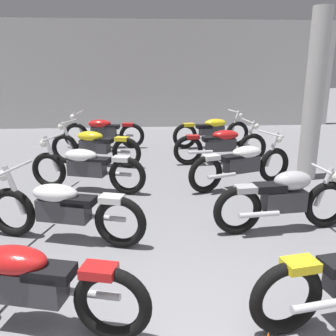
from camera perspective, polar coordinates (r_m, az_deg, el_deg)
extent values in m
cube|color=#BCBAB7|center=(13.28, -2.60, 14.06)|extent=(12.85, 0.24, 3.60)
cylinder|color=#BCBAB7|center=(7.68, 21.44, 10.11)|extent=(0.36, 0.36, 3.20)
torus|color=black|center=(3.27, -8.50, -19.92)|extent=(0.68, 0.28, 0.67)
cube|color=#38383D|center=(3.50, -20.76, -16.26)|extent=(0.70, 0.40, 0.28)
ellipsoid|color=red|center=(3.44, -22.59, -12.81)|extent=(0.66, 0.46, 0.22)
cube|color=black|center=(3.33, -17.65, -14.91)|extent=(0.45, 0.34, 0.10)
cube|color=red|center=(3.14, -10.52, -15.17)|extent=(0.32, 0.27, 0.08)
cylinder|color=silver|center=(3.46, -11.89, -18.29)|extent=(0.55, 0.21, 0.07)
torus|color=black|center=(5.34, -22.77, -6.26)|extent=(0.67, 0.30, 0.67)
torus|color=black|center=(4.68, -7.30, -8.23)|extent=(0.67, 0.30, 0.67)
cylinder|color=silver|center=(5.19, -22.41, -3.19)|extent=(0.28, 0.15, 0.66)
cube|color=#38383D|center=(4.93, -15.66, -6.17)|extent=(0.70, 0.42, 0.28)
ellipsoid|color=white|center=(4.90, -16.89, -3.66)|extent=(0.67, 0.48, 0.22)
cube|color=black|center=(4.78, -13.43, -4.89)|extent=(0.45, 0.34, 0.10)
cube|color=white|center=(4.60, -8.61, -4.68)|extent=(0.33, 0.27, 0.08)
cylinder|color=silver|center=(5.07, -22.22, 0.06)|extent=(0.23, 0.66, 0.04)
sphere|color=white|center=(5.22, -23.90, -1.08)|extent=(0.14, 0.14, 0.14)
cylinder|color=silver|center=(4.88, -9.59, -7.52)|extent=(0.55, 0.22, 0.07)
torus|color=black|center=(7.11, -17.73, -0.35)|extent=(0.67, 0.31, 0.67)
torus|color=black|center=(6.49, -6.23, -1.20)|extent=(0.67, 0.31, 0.67)
cylinder|color=silver|center=(7.00, -17.38, 2.04)|extent=(0.28, 0.15, 0.66)
cube|color=#38383D|center=(6.74, -12.30, 0.05)|extent=(0.70, 0.43, 0.28)
ellipsoid|color=white|center=(6.73, -13.18, 1.91)|extent=(0.67, 0.49, 0.22)
cube|color=black|center=(6.62, -10.64, 1.10)|extent=(0.45, 0.35, 0.10)
cube|color=white|center=(6.44, -7.15, 1.41)|extent=(0.33, 0.27, 0.08)
cylinder|color=silver|center=(6.90, -17.16, 4.52)|extent=(0.24, 0.66, 0.04)
sphere|color=white|center=(7.03, -18.50, 3.60)|extent=(0.14, 0.14, 0.14)
cylinder|color=silver|center=(6.70, -7.89, -0.90)|extent=(0.55, 0.23, 0.07)
torus|color=black|center=(8.81, -15.47, 2.89)|extent=(0.67, 0.33, 0.67)
torus|color=black|center=(8.15, -6.36, 2.35)|extent=(0.67, 0.33, 0.67)
cylinder|color=silver|center=(8.70, -15.17, 4.85)|extent=(0.28, 0.16, 0.66)
cube|color=#38383D|center=(8.43, -11.13, 3.30)|extent=(0.70, 0.45, 0.28)
ellipsoid|color=yellow|center=(8.43, -11.82, 4.79)|extent=(0.67, 0.51, 0.22)
cube|color=black|center=(8.30, -9.82, 4.17)|extent=(0.46, 0.36, 0.10)
cube|color=yellow|center=(8.12, -7.08, 4.44)|extent=(0.33, 0.28, 0.08)
cylinder|color=silver|center=(8.62, -14.97, 6.86)|extent=(0.27, 0.65, 0.04)
sphere|color=white|center=(8.74, -16.05, 6.10)|extent=(0.14, 0.14, 0.14)
cylinder|color=silver|center=(8.36, -7.62, 2.52)|extent=(0.54, 0.25, 0.07)
torus|color=black|center=(10.31, -13.87, 4.86)|extent=(0.68, 0.18, 0.67)
torus|color=black|center=(10.02, -5.54, 4.94)|extent=(0.68, 0.18, 0.67)
cylinder|color=silver|center=(10.24, -13.55, 6.57)|extent=(0.28, 0.10, 0.66)
cube|color=#38383D|center=(10.12, -9.80, 5.47)|extent=(0.68, 0.31, 0.28)
ellipsoid|color=red|center=(10.11, -10.41, 6.69)|extent=(0.63, 0.38, 0.22)
cube|color=black|center=(10.06, -8.60, 6.26)|extent=(0.42, 0.28, 0.10)
cube|color=red|center=(9.98, -6.16, 6.63)|extent=(0.30, 0.23, 0.08)
cylinder|color=silver|center=(10.18, -13.34, 8.30)|extent=(0.11, 0.68, 0.04)
sphere|color=white|center=(10.25, -14.39, 7.60)|extent=(0.14, 0.14, 0.14)
cylinder|color=silver|center=(10.18, -6.85, 4.96)|extent=(0.55, 0.13, 0.07)
torus|color=black|center=(3.45, 17.64, -18.43)|extent=(0.68, 0.22, 0.67)
cube|color=yellow|center=(3.35, 19.59, -13.77)|extent=(0.31, 0.24, 0.08)
cylinder|color=silver|center=(3.50, 22.46, -18.80)|extent=(0.55, 0.16, 0.07)
torus|color=black|center=(5.64, 23.13, -5.14)|extent=(0.68, 0.17, 0.67)
torus|color=black|center=(5.07, 10.58, -6.41)|extent=(0.68, 0.17, 0.67)
cylinder|color=silver|center=(5.51, 22.73, -2.69)|extent=(0.25, 0.09, 0.56)
cube|color=#38383D|center=(5.29, 17.29, -4.77)|extent=(0.59, 0.29, 0.28)
ellipsoid|color=#B7B7BC|center=(5.24, 18.52, -1.81)|extent=(0.54, 0.33, 0.26)
cube|color=black|center=(5.13, 15.28, -2.88)|extent=(0.42, 0.28, 0.10)
cube|color=#B7B7BC|center=(5.00, 11.84, -3.13)|extent=(0.30, 0.22, 0.08)
cylinder|color=silver|center=(5.41, 22.48, -0.13)|extent=(0.08, 0.48, 0.04)
sphere|color=white|center=(5.55, 24.10, -1.22)|extent=(0.14, 0.14, 0.14)
cylinder|color=silver|center=(5.06, 13.76, -6.92)|extent=(0.55, 0.12, 0.07)
torus|color=black|center=(7.41, 15.91, 0.43)|extent=(0.67, 0.33, 0.67)
torus|color=black|center=(6.57, 5.77, -0.98)|extent=(0.67, 0.33, 0.67)
cylinder|color=silver|center=(7.28, 15.61, 2.71)|extent=(0.28, 0.16, 0.66)
cube|color=#38383D|center=(6.93, 11.19, 0.56)|extent=(0.70, 0.45, 0.28)
ellipsoid|color=white|center=(6.94, 11.96, 2.40)|extent=(0.67, 0.50, 0.22)
cube|color=black|center=(6.77, 9.73, 1.50)|extent=(0.46, 0.36, 0.10)
cube|color=white|center=(6.54, 6.60, 1.64)|extent=(0.33, 0.28, 0.08)
cylinder|color=silver|center=(7.18, 15.42, 5.08)|extent=(0.26, 0.65, 0.04)
sphere|color=white|center=(7.33, 16.57, 4.25)|extent=(0.14, 0.14, 0.14)
cylinder|color=silver|center=(6.59, 8.21, -1.19)|extent=(0.54, 0.25, 0.07)
torus|color=black|center=(8.77, 12.74, 3.03)|extent=(0.68, 0.16, 0.67)
torus|color=black|center=(8.34, 3.10, 2.73)|extent=(0.68, 0.16, 0.67)
cylinder|color=silver|center=(8.68, 12.37, 5.01)|extent=(0.28, 0.09, 0.66)
cube|color=#38383D|center=(8.50, 8.07, 3.55)|extent=(0.68, 0.29, 0.28)
ellipsoid|color=red|center=(8.49, 8.77, 5.02)|extent=(0.62, 0.37, 0.22)
cube|color=black|center=(8.41, 6.67, 4.44)|extent=(0.42, 0.27, 0.10)
cube|color=red|center=(8.29, 3.81, 4.77)|extent=(0.30, 0.22, 0.08)
cylinder|color=silver|center=(8.61, 12.12, 7.03)|extent=(0.09, 0.68, 0.04)
sphere|color=white|center=(8.70, 13.31, 6.25)|extent=(0.14, 0.14, 0.14)
cylinder|color=silver|center=(8.27, 4.98, 2.45)|extent=(0.55, 0.11, 0.07)
torus|color=black|center=(10.45, 10.53, 5.20)|extent=(0.68, 0.22, 0.67)
torus|color=black|center=(9.91, 2.61, 4.88)|extent=(0.68, 0.22, 0.67)
cylinder|color=silver|center=(10.36, 10.21, 6.87)|extent=(0.28, 0.12, 0.66)
cube|color=#38383D|center=(10.14, 6.69, 5.61)|extent=(0.69, 0.35, 0.28)
ellipsoid|color=yellow|center=(10.14, 7.26, 6.85)|extent=(0.65, 0.42, 0.22)
cube|color=black|center=(10.04, 5.54, 6.35)|extent=(0.44, 0.31, 0.10)
cube|color=yellow|center=(9.89, 3.19, 6.61)|extent=(0.31, 0.25, 0.08)
cylinder|color=silver|center=(10.30, 9.99, 8.56)|extent=(0.15, 0.68, 0.04)
sphere|color=white|center=(10.39, 10.97, 7.92)|extent=(0.14, 0.14, 0.14)
cylinder|color=silver|center=(9.87, 4.22, 4.69)|extent=(0.55, 0.16, 0.07)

